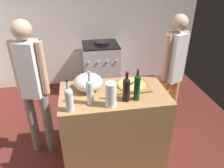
# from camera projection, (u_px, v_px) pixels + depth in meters

# --- Properties ---
(ground_plane) EXTENTS (4.34, 3.47, 0.02)m
(ground_plane) POSITION_uv_depth(u_px,v_px,m) (96.00, 124.00, 3.32)
(ground_plane) COLOR #511E19
(kitchen_wall_rear) EXTENTS (4.34, 0.10, 2.60)m
(kitchen_wall_rear) POSITION_uv_depth(u_px,v_px,m) (86.00, 18.00, 3.99)
(kitchen_wall_rear) COLOR beige
(kitchen_wall_rear) RESTS_ON ground_plane
(counter) EXTENTS (1.18, 0.70, 0.92)m
(counter) POSITION_uv_depth(u_px,v_px,m) (113.00, 125.00, 2.57)
(counter) COLOR #9E7247
(counter) RESTS_ON ground_plane
(cutting_board) EXTENTS (0.40, 0.32, 0.02)m
(cutting_board) POSITION_uv_depth(u_px,v_px,m) (131.00, 86.00, 2.45)
(cutting_board) COLOR olive
(cutting_board) RESTS_ON counter
(pizza) EXTENTS (0.32, 0.32, 0.03)m
(pizza) POSITION_uv_depth(u_px,v_px,m) (131.00, 85.00, 2.44)
(pizza) COLOR tan
(pizza) RESTS_ON cutting_board
(mixing_bowl) EXTENTS (0.32, 0.32, 0.19)m
(mixing_bowl) POSITION_uv_depth(u_px,v_px,m) (88.00, 82.00, 2.35)
(mixing_bowl) COLOR #B2B2B7
(mixing_bowl) RESTS_ON counter
(paper_towel_roll) EXTENTS (0.11, 0.11, 0.26)m
(paper_towel_roll) POSITION_uv_depth(u_px,v_px,m) (111.00, 95.00, 2.06)
(paper_towel_roll) COLOR white
(paper_towel_roll) RESTS_ON counter
(wine_bottle_amber) EXTENTS (0.07, 0.07, 0.33)m
(wine_bottle_amber) POSITION_uv_depth(u_px,v_px,m) (126.00, 88.00, 2.14)
(wine_bottle_amber) COLOR black
(wine_bottle_amber) RESTS_ON counter
(wine_bottle_clear) EXTENTS (0.08, 0.08, 0.33)m
(wine_bottle_clear) POSITION_uv_depth(u_px,v_px,m) (69.00, 98.00, 1.98)
(wine_bottle_clear) COLOR silver
(wine_bottle_clear) RESTS_ON counter
(wine_bottle_dark) EXTENTS (0.07, 0.07, 0.35)m
(wine_bottle_dark) POSITION_uv_depth(u_px,v_px,m) (90.00, 90.00, 2.09)
(wine_bottle_dark) COLOR silver
(wine_bottle_dark) RESTS_ON counter
(wine_bottle_green) EXTENTS (0.06, 0.06, 0.35)m
(wine_bottle_green) POSITION_uv_depth(u_px,v_px,m) (137.00, 86.00, 2.15)
(wine_bottle_green) COLOR #143819
(wine_bottle_green) RESTS_ON counter
(stove) EXTENTS (0.65, 0.63, 0.96)m
(stove) POSITION_uv_depth(u_px,v_px,m) (101.00, 67.00, 4.07)
(stove) COLOR #B7B7BC
(stove) RESTS_ON ground_plane
(person_in_stripes) EXTENTS (0.36, 0.24, 1.70)m
(person_in_stripes) POSITION_uv_depth(u_px,v_px,m) (33.00, 85.00, 2.38)
(person_in_stripes) COLOR slate
(person_in_stripes) RESTS_ON ground_plane
(person_in_red) EXTENTS (0.34, 0.26, 1.67)m
(person_in_red) POSITION_uv_depth(u_px,v_px,m) (172.00, 71.00, 2.74)
(person_in_red) COLOR #D88C4C
(person_in_red) RESTS_ON ground_plane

